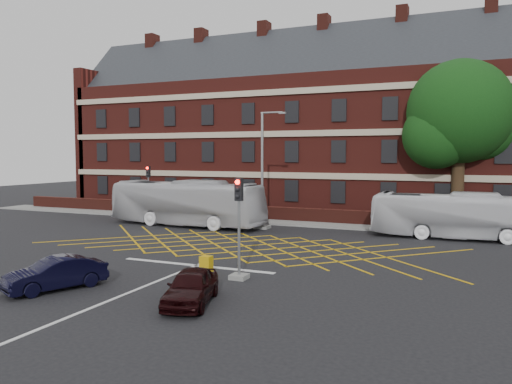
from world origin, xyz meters
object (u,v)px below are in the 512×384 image
at_px(traffic_light_far, 149,196).
at_px(direction_signs, 152,200).
at_px(bus_left, 186,203).
at_px(car_maroon, 191,287).
at_px(car_navy, 56,274).
at_px(bus_right, 457,216).
at_px(street_lamp, 263,190).
at_px(traffic_light_near, 239,238).
at_px(deciduous_tree, 459,119).
at_px(utility_cabinet, 206,265).

xyz_separation_m(traffic_light_far, direction_signs, (-0.18, 0.73, -0.39)).
height_order(bus_left, car_maroon, bus_left).
height_order(car_navy, direction_signs, direction_signs).
distance_m(bus_left, bus_right, 18.60).
bearing_deg(car_maroon, traffic_light_far, 112.68).
xyz_separation_m(car_maroon, street_lamp, (-4.50, 17.54, 2.16)).
relative_size(bus_left, car_maroon, 3.34).
xyz_separation_m(traffic_light_near, traffic_light_far, (-16.10, 16.23, 0.00)).
height_order(car_maroon, direction_signs, direction_signs).
bearing_deg(deciduous_tree, street_lamp, -150.79).
bearing_deg(traffic_light_near, bus_right, 60.49).
distance_m(bus_left, car_navy, 17.72).
distance_m(bus_right, car_navy, 23.51).
bearing_deg(street_lamp, direction_signs, 164.47).
bearing_deg(car_navy, direction_signs, 139.99).
bearing_deg(traffic_light_near, bus_left, 128.86).
bearing_deg(bus_right, utility_cabinet, 143.84).
height_order(traffic_light_near, direction_signs, traffic_light_near).
relative_size(bus_left, traffic_light_far, 2.84).
distance_m(car_navy, utility_cabinet, 6.14).
height_order(traffic_light_near, utility_cabinet, traffic_light_near).
height_order(bus_left, deciduous_tree, deciduous_tree).
relative_size(car_maroon, deciduous_tree, 0.30).
relative_size(bus_right, traffic_light_far, 2.44).
bearing_deg(direction_signs, traffic_light_near, -46.19).
bearing_deg(car_maroon, car_navy, 168.71).
bearing_deg(utility_cabinet, car_maroon, -68.15).
bearing_deg(bus_right, car_maroon, 154.11).
distance_m(street_lamp, utility_cabinet, 14.06).
bearing_deg(bus_right, direction_signs, 82.63).
xyz_separation_m(bus_right, direction_signs, (-24.48, 2.47, -0.08)).
bearing_deg(traffic_light_far, car_navy, -63.54).
bearing_deg(traffic_light_far, traffic_light_near, -45.23).
bearing_deg(street_lamp, car_navy, -94.15).
bearing_deg(traffic_light_far, bus_right, -4.08).
distance_m(car_maroon, deciduous_tree, 26.83).
height_order(traffic_light_near, street_lamp, street_lamp).
bearing_deg(deciduous_tree, traffic_light_far, -169.42).
height_order(car_navy, traffic_light_near, traffic_light_near).
bearing_deg(traffic_light_far, utility_cabinet, -48.08).
distance_m(bus_right, deciduous_tree, 8.91).
height_order(bus_right, direction_signs, bus_right).
height_order(direction_signs, utility_cabinet, direction_signs).
xyz_separation_m(deciduous_tree, utility_cabinet, (-9.65, -20.57, -7.41)).
xyz_separation_m(car_maroon, deciduous_tree, (8.05, 24.56, 7.21)).
relative_size(traffic_light_far, street_lamp, 0.52).
xyz_separation_m(car_maroon, utility_cabinet, (-1.60, 3.99, -0.21)).
distance_m(street_lamp, direction_signs, 12.23).
height_order(bus_left, traffic_light_far, traffic_light_far).
bearing_deg(deciduous_tree, direction_signs, -171.18).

